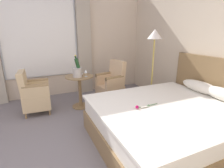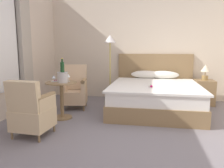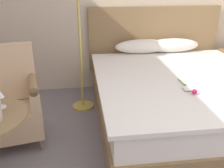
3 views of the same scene
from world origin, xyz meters
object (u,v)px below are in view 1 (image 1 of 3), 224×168
object	(u,v)px
champagne_bucket	(77,71)
armchair_facing_bed	(34,94)
bed	(171,120)
wine_glass_near_bucket	(86,72)
side_table_round	(80,89)
wine_glass_near_edge	(77,70)
armchair_by_window	(112,84)
snack_plate	(80,74)
floor_lamp_brass	(154,46)

from	to	relation	value
champagne_bucket	armchair_facing_bed	bearing A→B (deg)	-99.95
bed	champagne_bucket	distance (m)	2.11
wine_glass_near_bucket	bed	bearing A→B (deg)	26.96
side_table_round	armchair_facing_bed	bearing A→B (deg)	-96.16
bed	wine_glass_near_bucket	world-z (taller)	bed
wine_glass_near_edge	armchair_by_window	distance (m)	0.88
bed	wine_glass_near_edge	distance (m)	2.25
bed	wine_glass_near_bucket	size ratio (longest dim) A/B	14.65
side_table_round	wine_glass_near_bucket	size ratio (longest dim) A/B	4.75
wine_glass_near_bucket	snack_plate	size ratio (longest dim) A/B	1.04
wine_glass_near_bucket	armchair_facing_bed	distance (m)	1.17
wine_glass_near_edge	floor_lamp_brass	bearing A→B (deg)	59.14
bed	snack_plate	bearing A→B (deg)	-154.45
floor_lamp_brass	wine_glass_near_edge	xyz separation A→B (m)	(-0.85, -1.42, -0.57)
side_table_round	snack_plate	xyz separation A→B (m)	(-0.16, 0.05, 0.30)
bed	wine_glass_near_bucket	xyz separation A→B (m)	(-1.71, -0.87, 0.50)
side_table_round	wine_glass_near_bucket	bearing A→B (deg)	51.24
floor_lamp_brass	wine_glass_near_edge	bearing A→B (deg)	-120.86
side_table_round	armchair_by_window	bearing A→B (deg)	90.85
snack_plate	floor_lamp_brass	bearing A→B (deg)	57.92
champagne_bucket	wine_glass_near_bucket	bearing A→B (deg)	75.54
side_table_round	wine_glass_near_edge	world-z (taller)	wine_glass_near_edge
bed	armchair_facing_bed	bearing A→B (deg)	-134.61
bed	armchair_by_window	world-z (taller)	bed
armchair_by_window	armchair_facing_bed	bearing A→B (deg)	-92.99
bed	side_table_round	size ratio (longest dim) A/B	3.08
armchair_by_window	floor_lamp_brass	bearing A→B (deg)	41.95
bed	champagne_bucket	xyz separation A→B (m)	(-1.76, -1.04, 0.53)
bed	wine_glass_near_bucket	bearing A→B (deg)	-153.04
wine_glass_near_edge	armchair_by_window	xyz separation A→B (m)	(0.14, 0.78, -0.39)
snack_plate	champagne_bucket	bearing A→B (deg)	-25.43
side_table_round	champagne_bucket	distance (m)	0.44
floor_lamp_brass	wine_glass_near_edge	distance (m)	1.75
bed	floor_lamp_brass	xyz separation A→B (m)	(-1.11, 0.43, 1.05)
side_table_round	champagne_bucket	world-z (taller)	champagne_bucket
floor_lamp_brass	champagne_bucket	distance (m)	1.69
wine_glass_near_edge	snack_plate	xyz separation A→B (m)	(-0.01, 0.05, -0.09)
wine_glass_near_bucket	side_table_round	bearing A→B (deg)	-128.76
wine_glass_near_edge	armchair_facing_bed	distance (m)	1.03
side_table_round	snack_plate	bearing A→B (deg)	161.49
snack_plate	armchair_facing_bed	bearing A→B (deg)	-86.75
champagne_bucket	snack_plate	xyz separation A→B (m)	(-0.21, 0.10, -0.13)
snack_plate	armchair_by_window	bearing A→B (deg)	78.62
floor_lamp_brass	armchair_facing_bed	size ratio (longest dim) A/B	1.87
bed	armchair_facing_bed	xyz separation A→B (m)	(-1.91, -1.94, 0.07)
floor_lamp_brass	wine_glass_near_bucket	bearing A→B (deg)	-114.80
wine_glass_near_edge	armchair_facing_bed	xyz separation A→B (m)	(0.05, -0.95, -0.42)
champagne_bucket	wine_glass_near_edge	bearing A→B (deg)	166.07
armchair_by_window	armchair_facing_bed	distance (m)	1.73
snack_plate	side_table_round	bearing A→B (deg)	-18.51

